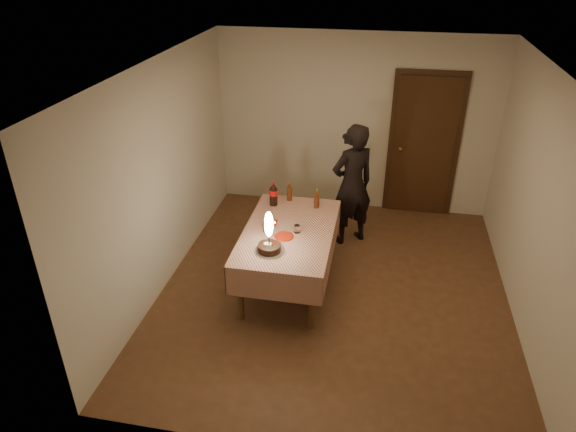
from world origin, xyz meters
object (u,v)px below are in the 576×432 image
object	(u,v)px
red_plate	(284,236)
red_cup	(267,227)
photographer	(352,185)
amber_bottle_right	(317,199)
amber_bottle_left	(289,192)
cola_bottle	(274,194)
clear_cup	(297,229)
birthday_cake	(269,241)
dining_table	(289,238)

from	to	relation	value
red_plate	red_cup	bearing A→B (deg)	157.67
photographer	amber_bottle_right	bearing A→B (deg)	-126.14
amber_bottle_left	photographer	xyz separation A→B (m)	(0.76, 0.40, -0.02)
red_cup	amber_bottle_right	distance (m)	0.83
red_cup	amber_bottle_left	world-z (taller)	amber_bottle_left
photographer	cola_bottle	bearing A→B (deg)	-148.67
amber_bottle_right	photographer	xyz separation A→B (m)	(0.39, 0.54, -0.02)
clear_cup	red_cup	bearing A→B (deg)	-174.20
amber_bottle_right	photographer	size ratio (longest dim) A/B	0.15
red_plate	photographer	world-z (taller)	photographer
cola_bottle	clear_cup	bearing A→B (deg)	-56.69
red_cup	photographer	bearing A→B (deg)	54.36
red_plate	cola_bottle	xyz separation A→B (m)	(-0.28, 0.74, 0.15)
amber_bottle_left	red_plate	bearing A→B (deg)	-83.12
birthday_cake	dining_table	bearing A→B (deg)	75.85
birthday_cake	amber_bottle_left	bearing A→B (deg)	90.69
dining_table	red_cup	size ratio (longest dim) A/B	17.20
dining_table	clear_cup	distance (m)	0.18
dining_table	cola_bottle	xyz separation A→B (m)	(-0.30, 0.58, 0.25)
birthday_cake	photographer	distance (m)	1.79
red_plate	amber_bottle_right	bearing A→B (deg)	71.34
dining_table	clear_cup	xyz separation A→B (m)	(0.10, -0.03, 0.14)
cola_bottle	photographer	bearing A→B (deg)	31.33
dining_table	red_plate	distance (m)	0.19
birthday_cake	clear_cup	xyz separation A→B (m)	(0.22, 0.45, -0.09)
red_cup	birthday_cake	bearing A→B (deg)	-73.18
red_cup	cola_bottle	world-z (taller)	cola_bottle
red_plate	cola_bottle	bearing A→B (deg)	110.62
dining_table	red_plate	world-z (taller)	red_plate
photographer	birthday_cake	bearing A→B (deg)	-114.59
red_cup	amber_bottle_right	bearing A→B (deg)	54.76
birthday_cake	cola_bottle	bearing A→B (deg)	99.80
amber_bottle_right	photographer	world-z (taller)	photographer
red_plate	cola_bottle	distance (m)	0.80
red_cup	clear_cup	size ratio (longest dim) A/B	1.11
red_plate	photographer	xyz separation A→B (m)	(0.65, 1.31, 0.09)
birthday_cake	photographer	bearing A→B (deg)	65.41
dining_table	photographer	bearing A→B (deg)	61.49
dining_table	birthday_cake	distance (m)	0.54
red_cup	cola_bottle	distance (m)	0.66
red_cup	amber_bottle_left	distance (m)	0.82
cola_bottle	amber_bottle_left	world-z (taller)	cola_bottle
photographer	red_plate	bearing A→B (deg)	-116.52
dining_table	amber_bottle_left	size ratio (longest dim) A/B	6.75
amber_bottle_right	birthday_cake	bearing A→B (deg)	-107.95
cola_bottle	amber_bottle_right	bearing A→B (deg)	3.12
birthday_cake	amber_bottle_left	size ratio (longest dim) A/B	1.86
birthday_cake	cola_bottle	size ratio (longest dim) A/B	1.50
red_plate	amber_bottle_right	xyz separation A→B (m)	(0.26, 0.77, 0.11)
clear_cup	amber_bottle_right	distance (m)	0.66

